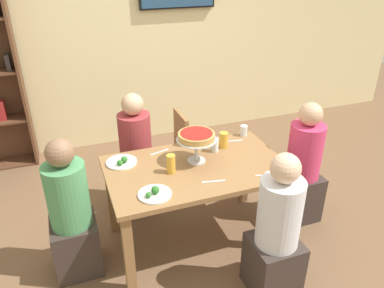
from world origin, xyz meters
TOP-DOWN VIEW (x-y plane):
  - ground_plane at (0.00, 0.00)m, footprint 12.00×12.00m
  - rear_partition at (0.00, 2.20)m, footprint 8.00×0.12m
  - dining_table at (0.00, 0.00)m, footprint 1.42×0.86m
  - diner_head_west at (-0.99, 0.00)m, footprint 0.34×0.34m
  - diner_near_right at (0.33, -0.70)m, footprint 0.34×0.34m
  - diner_far_left at (-0.34, 0.71)m, footprint 0.34×0.34m
  - diner_head_east at (1.01, -0.02)m, footprint 0.34×0.34m
  - chair_far_right at (0.24, 0.76)m, footprint 0.40×0.40m
  - deep_dish_pizza_stand at (0.03, 0.07)m, footprint 0.32×0.32m
  - salad_plate_near_diner at (-0.42, -0.27)m, footprint 0.24×0.24m
  - salad_plate_far_diner at (-0.55, 0.25)m, footprint 0.25×0.25m
  - beer_glass_amber_tall at (0.34, 0.22)m, footprint 0.08×0.08m
  - beer_glass_amber_short at (-0.22, -0.02)m, footprint 0.07×0.07m
  - water_glass_clear_near at (0.61, 0.37)m, footprint 0.07×0.07m
  - water_glass_clear_far at (0.04, 0.37)m, footprint 0.07×0.07m
  - water_glass_clear_spare at (0.23, 0.18)m, footprint 0.06×0.06m
  - cutlery_fork_near at (0.04, -0.25)m, footprint 0.18×0.05m
  - cutlery_knife_near at (0.45, -0.32)m, footprint 0.17×0.08m
  - cutlery_fork_far at (-0.21, 0.32)m, footprint 0.18×0.07m
  - cutlery_knife_far at (0.46, 0.29)m, footprint 0.18×0.05m

SIDE VIEW (x-z plane):
  - ground_plane at x=0.00m, z-range 0.00..0.00m
  - chair_far_right at x=0.24m, z-range 0.05..0.92m
  - diner_head_west at x=-0.99m, z-range -0.08..1.07m
  - diner_near_right at x=0.33m, z-range -0.08..1.07m
  - diner_far_left at x=-0.34m, z-range -0.08..1.07m
  - diner_head_east at x=1.01m, z-range -0.08..1.07m
  - dining_table at x=0.00m, z-range 0.27..1.01m
  - cutlery_fork_near at x=0.04m, z-range 0.74..0.74m
  - cutlery_knife_near at x=0.45m, z-range 0.74..0.74m
  - cutlery_fork_far at x=-0.21m, z-range 0.74..0.74m
  - cutlery_knife_far at x=0.46m, z-range 0.74..0.74m
  - salad_plate_far_diner at x=-0.55m, z-range 0.72..0.79m
  - salad_plate_near_diner at x=-0.42m, z-range 0.72..0.79m
  - water_glass_clear_near at x=0.61m, z-range 0.74..0.84m
  - water_glass_clear_far at x=0.04m, z-range 0.74..0.85m
  - water_glass_clear_spare at x=0.23m, z-range 0.74..0.86m
  - beer_glass_amber_tall at x=0.34m, z-range 0.74..0.88m
  - beer_glass_amber_short at x=-0.22m, z-range 0.74..0.89m
  - deep_dish_pizza_stand at x=0.03m, z-range 0.82..1.08m
  - rear_partition at x=0.00m, z-range 0.00..2.80m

